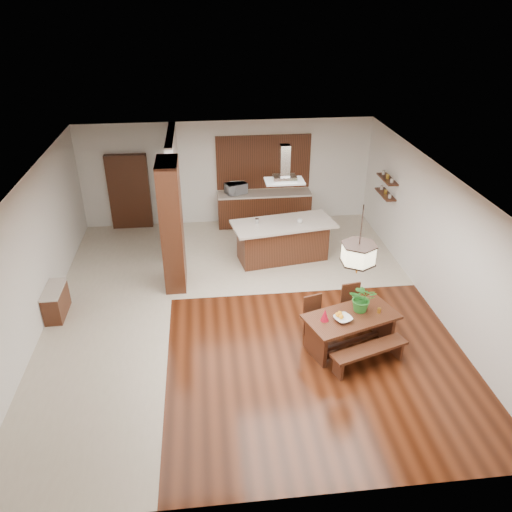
{
  "coord_description": "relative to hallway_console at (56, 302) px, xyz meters",
  "views": [
    {
      "loc": [
        -0.68,
        -8.73,
        6.03
      ],
      "look_at": [
        0.3,
        0.0,
        1.25
      ],
      "focal_mm": 35.0,
      "sensor_mm": 36.0,
      "label": 1
    }
  ],
  "objects": [
    {
      "name": "room_shell",
      "position": [
        3.81,
        -0.2,
        1.75
      ],
      "size": [
        9.0,
        9.04,
        2.92
      ],
      "color": "black",
      "rests_on": "ground"
    },
    {
      "name": "tile_hallway",
      "position": [
        1.06,
        -0.2,
        -0.31
      ],
      "size": [
        2.5,
        9.0,
        0.01
      ],
      "primitive_type": "cube",
      "color": "beige",
      "rests_on": "ground"
    },
    {
      "name": "tile_kitchen",
      "position": [
        5.06,
        2.3,
        -0.31
      ],
      "size": [
        5.5,
        4.0,
        0.01
      ],
      "primitive_type": "cube",
      "color": "beige",
      "rests_on": "ground"
    },
    {
      "name": "soffit_band",
      "position": [
        3.81,
        -0.2,
        2.57
      ],
      "size": [
        8.0,
        9.0,
        0.02
      ],
      "primitive_type": "cube",
      "color": "#3C220F",
      "rests_on": "room_shell"
    },
    {
      "name": "partition_pier",
      "position": [
        2.41,
        1.0,
        1.14
      ],
      "size": [
        0.45,
        1.0,
        2.9
      ],
      "primitive_type": "cube",
      "color": "black",
      "rests_on": "ground"
    },
    {
      "name": "partition_stub",
      "position": [
        2.41,
        3.1,
        1.14
      ],
      "size": [
        0.18,
        2.4,
        2.9
      ],
      "primitive_type": "cube",
      "color": "silver",
      "rests_on": "ground"
    },
    {
      "name": "hallway_console",
      "position": [
        0.0,
        0.0,
        0.0
      ],
      "size": [
        0.37,
        0.88,
        0.63
      ],
      "primitive_type": "cube",
      "color": "black",
      "rests_on": "ground"
    },
    {
      "name": "hallway_doorway",
      "position": [
        1.11,
        4.2,
        0.74
      ],
      "size": [
        1.1,
        0.2,
        2.1
      ],
      "primitive_type": "cube",
      "color": "black",
      "rests_on": "ground"
    },
    {
      "name": "rear_counter",
      "position": [
        4.81,
        4.0,
        0.16
      ],
      "size": [
        2.6,
        0.62,
        0.95
      ],
      "color": "black",
      "rests_on": "ground"
    },
    {
      "name": "kitchen_window",
      "position": [
        4.81,
        4.26,
        1.44
      ],
      "size": [
        2.6,
        0.08,
        1.5
      ],
      "primitive_type": "cube",
      "color": "olive",
      "rests_on": "room_shell"
    },
    {
      "name": "shelf_lower",
      "position": [
        7.68,
        2.4,
        1.08
      ],
      "size": [
        0.26,
        0.9,
        0.04
      ],
      "primitive_type": "cube",
      "color": "black",
      "rests_on": "room_shell"
    },
    {
      "name": "shelf_upper",
      "position": [
        7.68,
        2.4,
        1.49
      ],
      "size": [
        0.26,
        0.9,
        0.04
      ],
      "primitive_type": "cube",
      "color": "black",
      "rests_on": "room_shell"
    },
    {
      "name": "dining_table",
      "position": [
        5.71,
        -1.67,
        0.21
      ],
      "size": [
        1.88,
        1.34,
        0.71
      ],
      "rotation": [
        0.0,
        0.0,
        0.32
      ],
      "color": "black",
      "rests_on": "ground"
    },
    {
      "name": "dining_bench",
      "position": [
        5.9,
        -2.26,
        -0.11
      ],
      "size": [
        1.49,
        0.76,
        0.41
      ],
      "primitive_type": null,
      "rotation": [
        0.0,
        0.0,
        0.32
      ],
      "color": "black",
      "rests_on": "ground"
    },
    {
      "name": "dining_chair_left",
      "position": [
        5.14,
        -1.32,
        0.11
      ],
      "size": [
        0.47,
        0.47,
        0.86
      ],
      "primitive_type": null,
      "rotation": [
        0.0,
        0.0,
        0.27
      ],
      "color": "black",
      "rests_on": "ground"
    },
    {
      "name": "dining_chair_right",
      "position": [
        5.95,
        -1.05,
        0.13
      ],
      "size": [
        0.45,
        0.45,
        0.89
      ],
      "primitive_type": null,
      "rotation": [
        0.0,
        0.0,
        0.16
      ],
      "color": "black",
      "rests_on": "ground"
    },
    {
      "name": "pendant_lantern",
      "position": [
        5.71,
        -1.67,
        1.93
      ],
      "size": [
        0.64,
        0.64,
        1.31
      ],
      "primitive_type": null,
      "color": "beige",
      "rests_on": "room_shell"
    },
    {
      "name": "foliage_plant",
      "position": [
        5.93,
        -1.54,
        0.67
      ],
      "size": [
        0.6,
        0.55,
        0.55
      ],
      "primitive_type": "imported",
      "rotation": [
        0.0,
        0.0,
        -0.3
      ],
      "color": "#277426",
      "rests_on": "dining_table"
    },
    {
      "name": "fruit_bowl",
      "position": [
        5.51,
        -1.81,
        0.43
      ],
      "size": [
        0.41,
        0.41,
        0.08
      ],
      "primitive_type": "imported",
      "rotation": [
        0.0,
        0.0,
        0.38
      ],
      "color": "beige",
      "rests_on": "dining_table"
    },
    {
      "name": "napkin_cone",
      "position": [
        5.18,
        -1.77,
        0.51
      ],
      "size": [
        0.19,
        0.19,
        0.24
      ],
      "primitive_type": "cone",
      "rotation": [
        0.0,
        0.0,
        0.35
      ],
      "color": "#A30B20",
      "rests_on": "dining_table"
    },
    {
      "name": "gold_ornament",
      "position": [
        6.23,
        -1.64,
        0.44
      ],
      "size": [
        0.07,
        0.07,
        0.1
      ],
      "primitive_type": "cylinder",
      "rotation": [
        0.0,
        0.0,
        0.08
      ],
      "color": "gold",
      "rests_on": "dining_table"
    },
    {
      "name": "kitchen_island",
      "position": [
        5.0,
        1.87,
        0.2
      ],
      "size": [
        2.59,
        1.45,
        1.01
      ],
      "rotation": [
        0.0,
        0.0,
        0.16
      ],
      "color": "black",
      "rests_on": "ground"
    },
    {
      "name": "range_hood",
      "position": [
        5.0,
        1.87,
        2.15
      ],
      "size": [
        0.9,
        0.55,
        0.87
      ],
      "primitive_type": null,
      "color": "silver",
      "rests_on": "room_shell"
    },
    {
      "name": "island_cup",
      "position": [
        5.39,
        1.77,
        0.75
      ],
      "size": [
        0.16,
        0.16,
        0.1
      ],
      "primitive_type": "imported",
      "rotation": [
        0.0,
        0.0,
        0.25
      ],
      "color": "silver",
      "rests_on": "kitchen_island"
    },
    {
      "name": "microwave",
      "position": [
        4.02,
        4.02,
        0.79
      ],
      "size": [
        0.65,
        0.56,
        0.31
      ],
      "primitive_type": "imported",
      "rotation": [
        0.0,
        0.0,
        0.41
      ],
      "color": "#BBBDC2",
      "rests_on": "rear_counter"
    }
  ]
}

